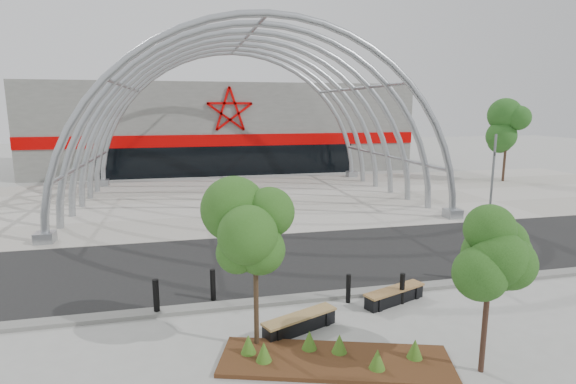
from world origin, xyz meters
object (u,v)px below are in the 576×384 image
street_tree_0 (255,241)px  bench_1 (394,296)px  bollard_2 (348,289)px  bench_0 (300,323)px  signal_pole (493,174)px  street_tree_1 (490,262)px

street_tree_0 → bench_1: 5.39m
bollard_2 → street_tree_0: bearing=-148.4°
bench_0 → bollard_2: bearing=36.7°
signal_pole → bench_1: (-10.07, -9.00, -2.12)m
street_tree_1 → bench_1: size_ratio=1.64×
bench_1 → bench_0: bearing=-161.8°
street_tree_0 → bench_1: street_tree_0 is taller
bench_1 → signal_pole: bearing=41.8°
signal_pole → street_tree_0: size_ratio=1.18×
signal_pole → street_tree_0: (-14.56, -10.60, 0.39)m
street_tree_1 → bench_0: 5.03m
street_tree_0 → street_tree_1: street_tree_0 is taller
street_tree_1 → bench_0: street_tree_1 is taller
street_tree_0 → bench_0: 2.85m
signal_pole → bollard_2: signal_pole is taller
signal_pole → bollard_2: bearing=-142.8°
street_tree_0 → bollard_2: 4.32m
signal_pole → bench_0: (-13.32, -10.07, -2.12)m
bench_0 → bench_1: bench_0 is taller
signal_pole → bench_0: bearing=-142.9°
bench_0 → street_tree_0: bearing=-157.2°
street_tree_0 → bench_1: bearing=19.5°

